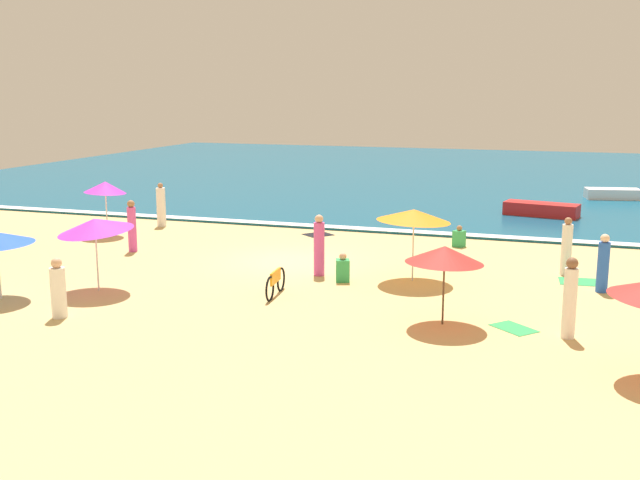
# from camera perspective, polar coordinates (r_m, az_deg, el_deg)

# --- Properties ---
(ground_plane) EXTENTS (60.00, 60.00, 0.00)m
(ground_plane) POSITION_cam_1_polar(r_m,az_deg,el_deg) (26.09, -2.52, -1.60)
(ground_plane) COLOR #D8B775
(ocean_water) EXTENTS (60.00, 44.00, 0.10)m
(ocean_water) POSITION_cam_1_polar(r_m,az_deg,el_deg) (52.84, 8.48, 4.92)
(ocean_water) COLOR #0F567A
(ocean_water) RESTS_ON ground_plane
(wave_breaker_foam) EXTENTS (57.00, 0.70, 0.01)m
(wave_breaker_foam) POSITION_cam_1_polar(r_m,az_deg,el_deg) (31.90, 1.54, 0.98)
(wave_breaker_foam) COLOR white
(wave_breaker_foam) RESTS_ON ocean_water
(beach_umbrella_1) EXTENTS (3.05, 3.04, 2.27)m
(beach_umbrella_1) POSITION_cam_1_polar(r_m,az_deg,el_deg) (23.23, 7.06, 1.85)
(beach_umbrella_1) COLOR silver
(beach_umbrella_1) RESTS_ON ground_plane
(beach_umbrella_3) EXTENTS (2.17, 2.15, 2.24)m
(beach_umbrella_3) POSITION_cam_1_polar(r_m,az_deg,el_deg) (31.51, -15.83, 3.83)
(beach_umbrella_3) COLOR silver
(beach_umbrella_3) RESTS_ON ground_plane
(beach_umbrella_6) EXTENTS (3.04, 3.04, 2.26)m
(beach_umbrella_6) POSITION_cam_1_polar(r_m,az_deg,el_deg) (22.85, -16.54, 1.09)
(beach_umbrella_6) COLOR silver
(beach_umbrella_6) RESTS_ON ground_plane
(beach_umbrella_7) EXTENTS (2.75, 2.75, 2.04)m
(beach_umbrella_7) POSITION_cam_1_polar(r_m,az_deg,el_deg) (18.99, 9.34, -1.09)
(beach_umbrella_7) COLOR #4C3823
(beach_umbrella_7) RESTS_ON ground_plane
(parked_bicycle) EXTENTS (0.22, 1.82, 0.76)m
(parked_bicycle) POSITION_cam_1_polar(r_m,az_deg,el_deg) (21.75, -3.36, -3.19)
(parked_bicycle) COLOR black
(parked_bicycle) RESTS_ON ground_plane
(beachgoer_0) EXTENTS (0.50, 0.50, 0.81)m
(beachgoer_0) POSITION_cam_1_polar(r_m,az_deg,el_deg) (28.85, 10.40, 0.18)
(beachgoer_0) COLOR green
(beachgoer_0) RESTS_ON ground_plane
(beachgoer_1) EXTENTS (0.43, 0.43, 1.88)m
(beachgoer_1) POSITION_cam_1_polar(r_m,az_deg,el_deg) (33.20, -11.84, 2.50)
(beachgoer_1) COLOR white
(beachgoer_1) RESTS_ON ground_plane
(beachgoer_2) EXTENTS (0.48, 0.48, 1.95)m
(beachgoer_2) POSITION_cam_1_polar(r_m,az_deg,el_deg) (23.91, -0.07, -0.49)
(beachgoer_2) COLOR #D84CA5
(beachgoer_2) RESTS_ON ground_plane
(beachgoer_3) EXTENTS (0.42, 0.42, 1.89)m
(beachgoer_3) POSITION_cam_1_polar(r_m,az_deg,el_deg) (28.25, -13.93, 0.98)
(beachgoer_3) COLOR #D84CA5
(beachgoer_3) RESTS_ON ground_plane
(beachgoer_4) EXTENTS (0.46, 0.46, 1.85)m
(beachgoer_4) POSITION_cam_1_polar(r_m,az_deg,el_deg) (25.24, 18.03, -0.55)
(beachgoer_4) COLOR white
(beachgoer_4) RESTS_ON ground_plane
(beachgoer_5) EXTENTS (0.55, 0.55, 1.59)m
(beachgoer_5) POSITION_cam_1_polar(r_m,az_deg,el_deg) (20.68, -19.05, -3.56)
(beachgoer_5) COLOR white
(beachgoer_5) RESTS_ON ground_plane
(beachgoer_7) EXTENTS (0.39, 0.39, 1.72)m
(beachgoer_7) POSITION_cam_1_polar(r_m,az_deg,el_deg) (23.45, 20.49, -1.74)
(beachgoer_7) COLOR blue
(beachgoer_7) RESTS_ON ground_plane
(beachgoer_8) EXTENTS (0.52, 0.52, 0.91)m
(beachgoer_8) POSITION_cam_1_polar(r_m,az_deg,el_deg) (23.28, 1.72, -2.20)
(beachgoer_8) COLOR green
(beachgoer_8) RESTS_ON ground_plane
(beachgoer_9) EXTENTS (0.45, 0.45, 1.96)m
(beachgoer_9) POSITION_cam_1_polar(r_m,az_deg,el_deg) (18.85, 18.25, -4.23)
(beachgoer_9) COLOR white
(beachgoer_9) RESTS_ON ground_plane
(beach_towel_0) EXTENTS (1.39, 1.41, 0.01)m
(beach_towel_0) POSITION_cam_1_polar(r_m,az_deg,el_deg) (30.75, -0.14, 0.41)
(beach_towel_0) COLOR black
(beach_towel_0) RESTS_ON ground_plane
(beach_towel_1) EXTENTS (1.29, 1.25, 0.01)m
(beach_towel_1) POSITION_cam_1_polar(r_m,az_deg,el_deg) (19.48, 14.35, -6.43)
(beach_towel_1) COLOR green
(beach_towel_1) RESTS_ON ground_plane
(beach_towel_2) EXTENTS (1.31, 1.10, 0.01)m
(beach_towel_2) POSITION_cam_1_polar(r_m,az_deg,el_deg) (24.63, 18.93, -2.98)
(beach_towel_2) COLOR green
(beach_towel_2) RESTS_ON ground_plane
(small_boat_0) EXTENTS (2.90, 1.67, 0.54)m
(small_boat_0) POSITION_cam_1_polar(r_m,az_deg,el_deg) (42.95, 21.10, 3.26)
(small_boat_0) COLOR white
(small_boat_0) RESTS_ON ocean_water
(small_boat_1) EXTENTS (3.43, 1.76, 0.59)m
(small_boat_1) POSITION_cam_1_polar(r_m,az_deg,el_deg) (36.16, 16.28, 2.23)
(small_boat_1) COLOR red
(small_boat_1) RESTS_ON ocean_water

